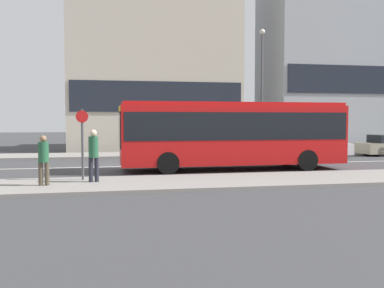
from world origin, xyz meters
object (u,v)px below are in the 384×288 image
object	(u,v)px
city_bus	(232,131)
street_lamp	(262,79)
parked_car_0	(312,147)
bus_stop_sign	(82,139)
pedestrian_down_pavement	(94,152)
pedestrian_near_stop	(44,157)

from	to	relation	value
city_bus	street_lamp	world-z (taller)	street_lamp
parked_car_0	street_lamp	size ratio (longest dim) A/B	0.57
city_bus	bus_stop_sign	size ratio (longest dim) A/B	4.01
parked_car_0	street_lamp	xyz separation A→B (m)	(-2.49, 2.27, 4.34)
city_bus	pedestrian_down_pavement	world-z (taller)	city_bus
city_bus	parked_car_0	world-z (taller)	city_bus
city_bus	pedestrian_near_stop	bearing A→B (deg)	-156.03
city_bus	parked_car_0	distance (m)	8.86
parked_car_0	pedestrian_near_stop	size ratio (longest dim) A/B	2.74
parked_car_0	bus_stop_sign	bearing A→B (deg)	-147.25
pedestrian_near_stop	pedestrian_down_pavement	bearing A→B (deg)	-161.85
parked_car_0	pedestrian_near_stop	distance (m)	17.57
parked_car_0	bus_stop_sign	world-z (taller)	bus_stop_sign
parked_car_0	pedestrian_down_pavement	size ratio (longest dim) A/B	2.48
pedestrian_down_pavement	street_lamp	bearing A→B (deg)	41.09
bus_stop_sign	street_lamp	world-z (taller)	street_lamp
pedestrian_down_pavement	bus_stop_sign	xyz separation A→B (m)	(-0.41, 0.62, 0.45)
street_lamp	pedestrian_near_stop	bearing A→B (deg)	-135.21
city_bus	street_lamp	distance (m)	9.47
parked_car_0	pedestrian_down_pavement	bearing A→B (deg)	-144.58
pedestrian_near_stop	bus_stop_sign	xyz separation A→B (m)	(1.20, 1.14, 0.56)
city_bus	parked_car_0	xyz separation A→B (m)	(6.82, 5.53, -1.16)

